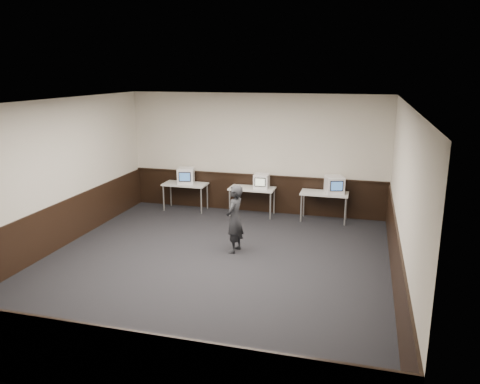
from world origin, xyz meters
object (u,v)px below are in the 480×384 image
emac_right (334,185)px  person (235,219)px  emac_center (262,181)px  desk_right (324,195)px  desk_center (252,190)px  emac_left (186,176)px  desk_left (185,186)px

emac_right → person: bearing=-143.3°
emac_center → desk_right: bearing=-2.2°
person → desk_center: bearing=-165.5°
person → emac_left: bearing=-132.2°
desk_left → desk_center: bearing=0.0°
emac_left → emac_center: size_ratio=1.29×
emac_center → emac_right: 1.89m
desk_center → person: person is taller
desk_left → desk_center: 1.90m
emac_left → emac_center: emac_left is taller
desk_center → person: (0.27, -2.65, 0.05)m
desk_center → person: bearing=-84.3°
desk_left → person: 3.42m
desk_center → desk_right: same height
desk_right → person: size_ratio=0.82×
desk_left → emac_right: emac_right is taller
emac_center → person: 2.67m
desk_center → emac_center: bearing=3.4°
desk_right → person: (-1.63, -2.65, 0.05)m
desk_left → emac_center: size_ratio=2.82×
desk_center → emac_left: size_ratio=2.18×
desk_center → person: 2.66m
desk_right → emac_left: bearing=-179.9°
desk_left → emac_right: size_ratio=2.10×
desk_center → desk_right: (1.90, 0.00, 0.00)m
emac_right → person: (-1.87, -2.65, -0.24)m
desk_left → person: person is taller
emac_center → emac_right: bearing=-2.1°
emac_right → emac_left: bearing=162.1°
emac_center → desk_left: bearing=178.7°
desk_left → emac_left: size_ratio=2.18×
desk_right → emac_right: emac_right is taller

